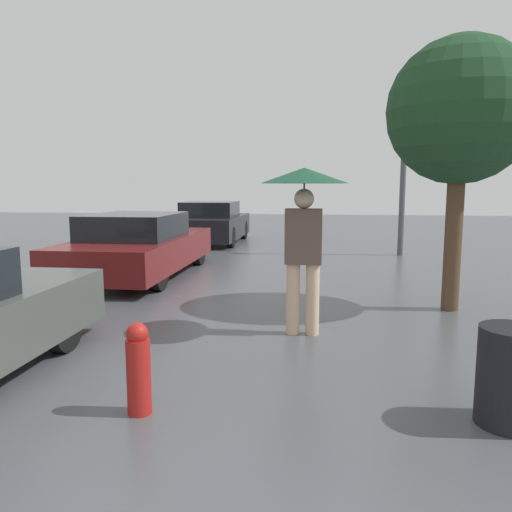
{
  "coord_description": "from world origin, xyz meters",
  "views": [
    {
      "loc": [
        0.13,
        -0.52,
        1.73
      ],
      "look_at": [
        -0.6,
        5.2,
        0.92
      ],
      "focal_mm": 35.0,
      "sensor_mm": 36.0,
      "label": 1
    }
  ],
  "objects_px": {
    "street_lamp": "(404,152)",
    "fire_hydrant": "(138,369)",
    "parked_car_middle": "(139,246)",
    "parked_car_farthest": "(211,223)",
    "pedestrian": "(304,208)",
    "trash_bin": "(512,377)",
    "tree": "(460,113)"
  },
  "relations": [
    {
      "from": "tree",
      "to": "fire_hydrant",
      "type": "height_order",
      "value": "tree"
    },
    {
      "from": "parked_car_farthest",
      "to": "street_lamp",
      "type": "distance_m",
      "value": 6.06
    },
    {
      "from": "tree",
      "to": "street_lamp",
      "type": "xyz_separation_m",
      "value": [
        0.18,
        5.63,
        -0.14
      ]
    },
    {
      "from": "parked_car_farthest",
      "to": "trash_bin",
      "type": "distance_m",
      "value": 12.22
    },
    {
      "from": "pedestrian",
      "to": "fire_hydrant",
      "type": "height_order",
      "value": "pedestrian"
    },
    {
      "from": "tree",
      "to": "trash_bin",
      "type": "height_order",
      "value": "tree"
    },
    {
      "from": "trash_bin",
      "to": "tree",
      "type": "bearing_deg",
      "value": 82.93
    },
    {
      "from": "trash_bin",
      "to": "parked_car_middle",
      "type": "bearing_deg",
      "value": 131.27
    },
    {
      "from": "pedestrian",
      "to": "parked_car_farthest",
      "type": "xyz_separation_m",
      "value": [
        -3.11,
        9.22,
        -0.9
      ]
    },
    {
      "from": "pedestrian",
      "to": "fire_hydrant",
      "type": "bearing_deg",
      "value": -117.51
    },
    {
      "from": "parked_car_middle",
      "to": "parked_car_farthest",
      "type": "relative_size",
      "value": 1.16
    },
    {
      "from": "fire_hydrant",
      "to": "parked_car_middle",
      "type": "bearing_deg",
      "value": 110.37
    },
    {
      "from": "parked_car_farthest",
      "to": "tree",
      "type": "xyz_separation_m",
      "value": [
        5.13,
        -7.8,
        2.11
      ]
    },
    {
      "from": "street_lamp",
      "to": "fire_hydrant",
      "type": "distance_m",
      "value": 10.12
    },
    {
      "from": "parked_car_farthest",
      "to": "trash_bin",
      "type": "xyz_separation_m",
      "value": [
        4.7,
        -11.28,
        -0.22
      ]
    },
    {
      "from": "parked_car_middle",
      "to": "parked_car_farthest",
      "type": "xyz_separation_m",
      "value": [
        0.18,
        5.73,
        0.01
      ]
    },
    {
      "from": "pedestrian",
      "to": "street_lamp",
      "type": "xyz_separation_m",
      "value": [
        2.2,
        7.06,
        1.07
      ]
    },
    {
      "from": "tree",
      "to": "parked_car_middle",
      "type": "bearing_deg",
      "value": 158.7
    },
    {
      "from": "trash_bin",
      "to": "fire_hydrant",
      "type": "distance_m",
      "value": 2.75
    },
    {
      "from": "pedestrian",
      "to": "tree",
      "type": "height_order",
      "value": "tree"
    },
    {
      "from": "parked_car_middle",
      "to": "fire_hydrant",
      "type": "bearing_deg",
      "value": -69.63
    },
    {
      "from": "pedestrian",
      "to": "parked_car_middle",
      "type": "bearing_deg",
      "value": 133.3
    },
    {
      "from": "pedestrian",
      "to": "parked_car_middle",
      "type": "xyz_separation_m",
      "value": [
        -3.29,
        3.49,
        -0.91
      ]
    },
    {
      "from": "pedestrian",
      "to": "trash_bin",
      "type": "height_order",
      "value": "pedestrian"
    },
    {
      "from": "pedestrian",
      "to": "fire_hydrant",
      "type": "distance_m",
      "value": 2.76
    },
    {
      "from": "trash_bin",
      "to": "pedestrian",
      "type": "bearing_deg",
      "value": 127.53
    },
    {
      "from": "pedestrian",
      "to": "street_lamp",
      "type": "relative_size",
      "value": 0.43
    },
    {
      "from": "parked_car_farthest",
      "to": "fire_hydrant",
      "type": "relative_size",
      "value": 5.41
    },
    {
      "from": "parked_car_middle",
      "to": "tree",
      "type": "height_order",
      "value": "tree"
    },
    {
      "from": "parked_car_middle",
      "to": "trash_bin",
      "type": "height_order",
      "value": "parked_car_middle"
    },
    {
      "from": "parked_car_farthest",
      "to": "fire_hydrant",
      "type": "xyz_separation_m",
      "value": [
        1.95,
        -11.46,
        -0.23
      ]
    },
    {
      "from": "street_lamp",
      "to": "trash_bin",
      "type": "bearing_deg",
      "value": -93.83
    }
  ]
}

